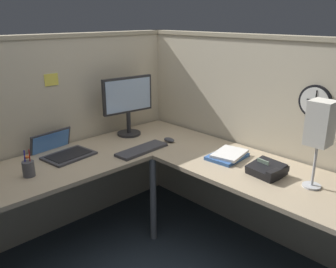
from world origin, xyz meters
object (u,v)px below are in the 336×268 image
at_px(monitor, 128,102).
at_px(desk_lamp_paper, 320,126).
at_px(office_phone, 267,170).
at_px(book_stack, 228,155).
at_px(laptop, 61,151).
at_px(keyboard, 142,150).
at_px(pen_cup, 29,168).
at_px(wall_clock, 315,101).
at_px(computer_mouse, 169,140).

distance_m(monitor, desk_lamp_paper, 1.55).
xyz_separation_m(office_phone, book_stack, (0.06, 0.35, -0.02)).
distance_m(monitor, laptop, 0.69).
height_order(keyboard, desk_lamp_paper, desk_lamp_paper).
bearing_deg(desk_lamp_paper, keyboard, 107.06).
distance_m(laptop, book_stack, 1.23).
bearing_deg(desk_lamp_paper, monitor, 96.84).
relative_size(monitor, pen_cup, 2.78).
relative_size(office_phone, wall_clock, 1.03).
bearing_deg(office_phone, wall_clock, -13.68).
height_order(keyboard, office_phone, office_phone).
bearing_deg(wall_clock, pen_cup, 142.32).
bearing_deg(pen_cup, laptop, 32.77).
bearing_deg(office_phone, desk_lamp_paper, -79.06).
xyz_separation_m(pen_cup, wall_clock, (1.48, -1.14, 0.39)).
xyz_separation_m(monitor, pen_cup, (-0.98, -0.22, -0.24)).
distance_m(keyboard, wall_clock, 1.27).
bearing_deg(pen_cup, office_phone, -43.51).
bearing_deg(laptop, office_phone, -58.61).
bearing_deg(monitor, keyboard, -114.44).
xyz_separation_m(monitor, book_stack, (0.19, -0.92, -0.27)).
xyz_separation_m(computer_mouse, wall_clock, (0.38, -0.99, 0.43)).
height_order(monitor, wall_clock, wall_clock).
bearing_deg(office_phone, laptop, 121.39).
height_order(office_phone, desk_lamp_paper, desk_lamp_paper).
height_order(monitor, office_phone, monitor).
distance_m(computer_mouse, wall_clock, 1.14).
height_order(keyboard, wall_clock, wall_clock).
bearing_deg(monitor, office_phone, -84.05).
bearing_deg(book_stack, office_phone, -99.04).
bearing_deg(keyboard, monitor, 61.74).
relative_size(monitor, office_phone, 2.21).
distance_m(monitor, keyboard, 0.50).
relative_size(laptop, computer_mouse, 4.04).
relative_size(monitor, computer_mouse, 4.81).
bearing_deg(pen_cup, wall_clock, -37.68).
relative_size(computer_mouse, office_phone, 0.46).
relative_size(monitor, wall_clock, 2.27).
relative_size(pen_cup, wall_clock, 0.82).
relative_size(keyboard, wall_clock, 1.95).
xyz_separation_m(book_stack, desk_lamp_paper, (-0.00, -0.62, 0.36)).
bearing_deg(monitor, book_stack, -78.39).
height_order(laptop, pen_cup, pen_cup).
bearing_deg(book_stack, keyboard, 123.80).
bearing_deg(pen_cup, book_stack, -31.01).
distance_m(pen_cup, office_phone, 1.53).
bearing_deg(desk_lamp_paper, computer_mouse, 93.08).
bearing_deg(office_phone, book_stack, 80.96).
height_order(keyboard, computer_mouse, computer_mouse).
height_order(monitor, laptop, monitor).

